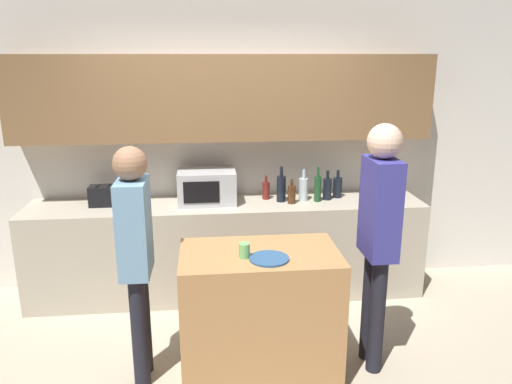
{
  "coord_description": "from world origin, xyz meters",
  "views": [
    {
      "loc": [
        -0.19,
        -2.96,
        2.21
      ],
      "look_at": [
        0.16,
        0.38,
        1.27
      ],
      "focal_mm": 35.0,
      "sensor_mm": 36.0,
      "label": 1
    }
  ],
  "objects_px": {
    "potted_plant": "(374,177)",
    "bottle_0": "(266,190)",
    "bottle_4": "(318,188)",
    "plate_on_island": "(269,259)",
    "microwave": "(207,187)",
    "bottle_2": "(292,194)",
    "person_left": "(136,247)",
    "toaster": "(104,196)",
    "cup_0": "(244,250)",
    "bottle_1": "(281,188)",
    "bottle_5": "(327,188)",
    "person_center": "(379,227)",
    "bottle_3": "(303,189)",
    "bottle_6": "(337,187)"
  },
  "relations": [
    {
      "from": "plate_on_island",
      "to": "cup_0",
      "type": "bearing_deg",
      "value": 161.52
    },
    {
      "from": "bottle_6",
      "to": "plate_on_island",
      "type": "distance_m",
      "value": 1.7
    },
    {
      "from": "bottle_3",
      "to": "bottle_5",
      "type": "distance_m",
      "value": 0.23
    },
    {
      "from": "bottle_3",
      "to": "microwave",
      "type": "bearing_deg",
      "value": 178.13
    },
    {
      "from": "potted_plant",
      "to": "bottle_0",
      "type": "relative_size",
      "value": 1.78
    },
    {
      "from": "bottle_6",
      "to": "microwave",
      "type": "bearing_deg",
      "value": -178.17
    },
    {
      "from": "bottle_1",
      "to": "bottle_6",
      "type": "distance_m",
      "value": 0.56
    },
    {
      "from": "plate_on_island",
      "to": "toaster",
      "type": "bearing_deg",
      "value": 132.13
    },
    {
      "from": "bottle_3",
      "to": "bottle_4",
      "type": "height_order",
      "value": "bottle_4"
    },
    {
      "from": "microwave",
      "to": "bottle_0",
      "type": "bearing_deg",
      "value": 5.77
    },
    {
      "from": "microwave",
      "to": "toaster",
      "type": "height_order",
      "value": "microwave"
    },
    {
      "from": "bottle_2",
      "to": "cup_0",
      "type": "distance_m",
      "value": 1.38
    },
    {
      "from": "microwave",
      "to": "plate_on_island",
      "type": "bearing_deg",
      "value": -74.97
    },
    {
      "from": "bottle_2",
      "to": "bottle_4",
      "type": "bearing_deg",
      "value": 9.6
    },
    {
      "from": "bottle_1",
      "to": "bottle_2",
      "type": "distance_m",
      "value": 0.12
    },
    {
      "from": "bottle_5",
      "to": "person_center",
      "type": "bearing_deg",
      "value": -88.05
    },
    {
      "from": "cup_0",
      "to": "bottle_5",
      "type": "bearing_deg",
      "value": 56.99
    },
    {
      "from": "microwave",
      "to": "cup_0",
      "type": "height_order",
      "value": "microwave"
    },
    {
      "from": "bottle_2",
      "to": "person_left",
      "type": "distance_m",
      "value": 1.71
    },
    {
      "from": "bottle_0",
      "to": "toaster",
      "type": "bearing_deg",
      "value": -177.89
    },
    {
      "from": "bottle_0",
      "to": "microwave",
      "type": "bearing_deg",
      "value": -174.23
    },
    {
      "from": "microwave",
      "to": "person_left",
      "type": "bearing_deg",
      "value": -110.34
    },
    {
      "from": "bottle_0",
      "to": "bottle_3",
      "type": "distance_m",
      "value": 0.35
    },
    {
      "from": "microwave",
      "to": "toaster",
      "type": "distance_m",
      "value": 0.92
    },
    {
      "from": "potted_plant",
      "to": "person_left",
      "type": "bearing_deg",
      "value": -147.69
    },
    {
      "from": "cup_0",
      "to": "person_left",
      "type": "height_order",
      "value": "person_left"
    },
    {
      "from": "potted_plant",
      "to": "bottle_0",
      "type": "xyz_separation_m",
      "value": [
        -1.01,
        0.05,
        -0.11
      ]
    },
    {
      "from": "bottle_4",
      "to": "plate_on_island",
      "type": "xyz_separation_m",
      "value": [
        -0.63,
        -1.37,
        -0.09
      ]
    },
    {
      "from": "microwave",
      "to": "bottle_2",
      "type": "bearing_deg",
      "value": -8.32
    },
    {
      "from": "bottle_1",
      "to": "bottle_2",
      "type": "bearing_deg",
      "value": -41.03
    },
    {
      "from": "toaster",
      "to": "bottle_0",
      "type": "relative_size",
      "value": 1.17
    },
    {
      "from": "bottle_6",
      "to": "plate_on_island",
      "type": "height_order",
      "value": "bottle_6"
    },
    {
      "from": "bottle_2",
      "to": "bottle_5",
      "type": "distance_m",
      "value": 0.36
    },
    {
      "from": "bottle_3",
      "to": "bottle_5",
      "type": "xyz_separation_m",
      "value": [
        0.23,
        0.01,
        -0.01
      ]
    },
    {
      "from": "bottle_0",
      "to": "plate_on_island",
      "type": "height_order",
      "value": "bottle_0"
    },
    {
      "from": "bottle_2",
      "to": "plate_on_island",
      "type": "height_order",
      "value": "bottle_2"
    },
    {
      "from": "potted_plant",
      "to": "cup_0",
      "type": "bearing_deg",
      "value": -133.93
    },
    {
      "from": "bottle_1",
      "to": "bottle_6",
      "type": "bearing_deg",
      "value": 7.96
    },
    {
      "from": "cup_0",
      "to": "bottle_2",
      "type": "bearing_deg",
      "value": 67.2
    },
    {
      "from": "microwave",
      "to": "potted_plant",
      "type": "height_order",
      "value": "potted_plant"
    },
    {
      "from": "toaster",
      "to": "bottle_1",
      "type": "xyz_separation_m",
      "value": [
        1.59,
        -0.04,
        0.04
      ]
    },
    {
      "from": "bottle_0",
      "to": "bottle_4",
      "type": "relative_size",
      "value": 0.68
    },
    {
      "from": "toaster",
      "to": "cup_0",
      "type": "height_order",
      "value": "toaster"
    },
    {
      "from": "toaster",
      "to": "bottle_6",
      "type": "xyz_separation_m",
      "value": [
        2.14,
        0.04,
        0.01
      ]
    },
    {
      "from": "microwave",
      "to": "bottle_2",
      "type": "xyz_separation_m",
      "value": [
        0.76,
        -0.11,
        -0.06
      ]
    },
    {
      "from": "bottle_5",
      "to": "bottle_4",
      "type": "bearing_deg",
      "value": -154.42
    },
    {
      "from": "microwave",
      "to": "bottle_0",
      "type": "relative_size",
      "value": 2.34
    },
    {
      "from": "microwave",
      "to": "bottle_4",
      "type": "xyz_separation_m",
      "value": [
        1.01,
        -0.07,
        -0.03
      ]
    },
    {
      "from": "bottle_0",
      "to": "bottle_5",
      "type": "xyz_separation_m",
      "value": [
        0.56,
        -0.08,
        0.02
      ]
    },
    {
      "from": "toaster",
      "to": "bottle_0",
      "type": "height_order",
      "value": "bottle_0"
    }
  ]
}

